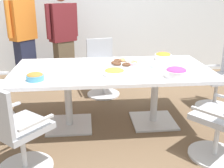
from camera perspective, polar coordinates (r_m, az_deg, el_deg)
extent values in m
cube|color=brown|center=(3.58, 0.00, -8.42)|extent=(10.00, 10.00, 0.01)
cube|color=silver|center=(5.57, -2.51, 16.56)|extent=(8.00, 0.10, 2.80)
cube|color=silver|center=(3.30, 0.00, 2.95)|extent=(2.40, 1.20, 0.04)
cube|color=silver|center=(3.57, -8.93, -8.48)|extent=(0.56, 0.56, 0.02)
cylinder|color=silver|center=(3.42, -9.24, -3.16)|extent=(0.09, 0.09, 0.69)
cube|color=silver|center=(3.66, 8.68, -7.70)|extent=(0.56, 0.56, 0.02)
cylinder|color=silver|center=(3.51, 8.97, -2.50)|extent=(0.09, 0.09, 0.69)
cylinder|color=silver|center=(2.89, -17.82, -16.52)|extent=(0.76, 0.76, 0.02)
cylinder|color=silver|center=(2.77, -18.28, -12.89)|extent=(0.05, 0.05, 0.41)
cube|color=#ADB2BC|center=(2.66, -18.80, -8.61)|extent=(0.65, 0.65, 0.06)
cube|color=silver|center=(2.80, -21.98, -4.85)|extent=(0.27, 0.29, 0.02)
cube|color=silver|center=(2.42, -15.71, -7.89)|extent=(0.27, 0.29, 0.02)
cylinder|color=silver|center=(3.13, 20.79, -13.83)|extent=(0.76, 0.76, 0.02)
cylinder|color=silver|center=(3.03, 21.28, -10.39)|extent=(0.05, 0.05, 0.41)
cube|color=#ADB2BC|center=(2.92, 21.82, -6.40)|extent=(0.65, 0.65, 0.06)
cube|color=silver|center=(2.67, 19.90, -5.77)|extent=(0.25, 0.31, 0.02)
cylinder|color=silver|center=(4.30, 20.71, -4.59)|extent=(0.61, 0.61, 0.02)
cylinder|color=silver|center=(4.22, 21.05, -1.91)|extent=(0.05, 0.05, 0.41)
cube|color=#ADB2BC|center=(4.15, 21.43, 1.10)|extent=(0.52, 0.52, 0.06)
cube|color=silver|center=(4.31, 19.81, 3.61)|extent=(0.37, 0.08, 0.02)
cylinder|color=silver|center=(4.52, -1.82, -2.10)|extent=(0.64, 0.64, 0.02)
cylinder|color=silver|center=(4.45, -1.85, 0.48)|extent=(0.05, 0.05, 0.41)
cube|color=#ADB2BC|center=(4.38, -1.88, 3.37)|extent=(0.55, 0.55, 0.06)
cube|color=#ADB2BC|center=(4.52, -2.65, 6.99)|extent=(0.44, 0.13, 0.42)
cube|color=silver|center=(4.42, 1.17, 5.13)|extent=(0.11, 0.37, 0.02)
cube|color=silver|center=(4.29, -5.06, 4.63)|extent=(0.11, 0.37, 0.02)
cube|color=#232842|center=(5.09, -17.68, 4.26)|extent=(0.36, 0.37, 0.84)
cube|color=orange|center=(4.96, -18.57, 12.69)|extent=(0.45, 0.48, 0.67)
cylinder|color=orange|center=(5.13, -16.24, 13.47)|extent=(0.11, 0.11, 0.60)
cylinder|color=orange|center=(4.80, -21.12, 12.62)|extent=(0.11, 0.11, 0.60)
cube|color=brown|center=(4.98, -10.01, 4.36)|extent=(0.38, 0.34, 0.81)
cube|color=maroon|center=(4.85, -10.51, 12.66)|extent=(0.49, 0.43, 0.64)
cylinder|color=maroon|center=(4.98, -7.81, 13.33)|extent=(0.11, 0.11, 0.58)
cylinder|color=maroon|center=(4.72, -13.39, 12.69)|extent=(0.11, 0.11, 0.58)
cylinder|color=white|center=(3.79, 10.77, 5.62)|extent=(0.23, 0.23, 0.07)
ellipsoid|color=orange|center=(3.78, 10.80, 6.14)|extent=(0.20, 0.20, 0.06)
cylinder|color=#4C9EC6|center=(2.97, -15.98, 1.32)|extent=(0.19, 0.19, 0.06)
ellipsoid|color=#AD702D|center=(2.96, -16.03, 1.85)|extent=(0.17, 0.17, 0.05)
cylinder|color=white|center=(3.04, 13.39, 2.13)|extent=(0.25, 0.25, 0.08)
ellipsoid|color=#9E3D8E|center=(3.02, 13.44, 2.86)|extent=(0.22, 0.22, 0.07)
cylinder|color=white|center=(3.02, 0.52, 2.34)|extent=(0.25, 0.25, 0.06)
ellipsoid|color=yellow|center=(3.01, 0.52, 2.86)|extent=(0.22, 0.22, 0.05)
cylinder|color=white|center=(3.49, 2.57, 4.29)|extent=(0.33, 0.33, 0.01)
torus|color=tan|center=(3.50, 4.53, 4.63)|extent=(0.11, 0.11, 0.03)
torus|color=white|center=(3.59, 3.59, 5.02)|extent=(0.11, 0.11, 0.03)
torus|color=tan|center=(3.60, 2.26, 5.11)|extent=(0.11, 0.11, 0.03)
torus|color=brown|center=(3.57, 1.21, 4.99)|extent=(0.11, 0.11, 0.03)
torus|color=brown|center=(3.46, 0.66, 4.54)|extent=(0.11, 0.11, 0.03)
torus|color=brown|center=(3.41, 1.10, 4.32)|extent=(0.11, 0.11, 0.03)
torus|color=brown|center=(3.38, 3.04, 4.14)|extent=(0.11, 0.11, 0.03)
torus|color=pink|center=(3.43, 4.31, 4.37)|extent=(0.11, 0.11, 0.03)
cylinder|color=white|center=(3.41, 9.65, 3.58)|extent=(0.20, 0.20, 0.01)
cylinder|color=silver|center=(3.40, 9.66, 3.67)|extent=(0.20, 0.20, 0.01)
cylinder|color=white|center=(3.40, 9.67, 3.77)|extent=(0.20, 0.20, 0.01)
cylinder|color=silver|center=(3.40, 9.67, 3.87)|extent=(0.20, 0.20, 0.01)
cylinder|color=white|center=(3.40, 9.68, 3.97)|extent=(0.20, 0.20, 0.01)
cylinder|color=silver|center=(3.40, 9.68, 4.06)|extent=(0.20, 0.20, 0.01)
cylinder|color=white|center=(3.40, 9.69, 4.16)|extent=(0.20, 0.20, 0.01)
cube|color=white|center=(3.28, -10.03, 3.55)|extent=(0.18, 0.18, 0.07)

